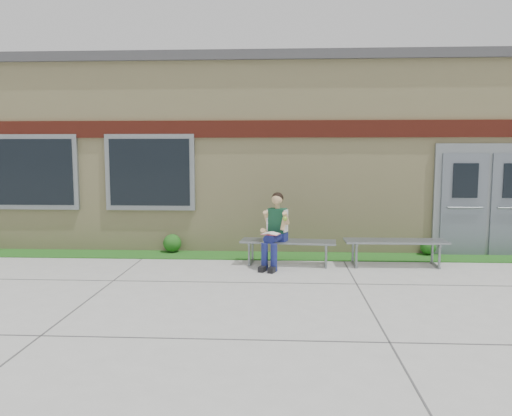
{
  "coord_description": "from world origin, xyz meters",
  "views": [
    {
      "loc": [
        -0.21,
        -7.44,
        2.11
      ],
      "look_at": [
        -0.69,
        1.7,
        1.1
      ],
      "focal_mm": 35.0,
      "sensor_mm": 36.0,
      "label": 1
    }
  ],
  "objects": [
    {
      "name": "bench_left",
      "position": [
        -0.09,
        1.86,
        0.36
      ],
      "size": [
        1.83,
        0.67,
        0.46
      ],
      "rotation": [
        0.0,
        0.0,
        -0.1
      ],
      "color": "slate",
      "rests_on": "ground"
    },
    {
      "name": "shrub_east",
      "position": [
        2.8,
        2.85,
        0.18
      ],
      "size": [
        0.32,
        0.32,
        0.32
      ],
      "primitive_type": "sphere",
      "color": "#154D14",
      "rests_on": "grass_strip"
    },
    {
      "name": "girl",
      "position": [
        -0.34,
        1.66,
        0.72
      ],
      "size": [
        0.57,
        0.88,
        1.38
      ],
      "rotation": [
        0.0,
        0.0,
        -0.33
      ],
      "color": "navy",
      "rests_on": "ground"
    },
    {
      "name": "school_building",
      "position": [
        -0.0,
        5.99,
        2.1
      ],
      "size": [
        16.2,
        6.22,
        4.2
      ],
      "color": "beige",
      "rests_on": "ground"
    },
    {
      "name": "grass_strip",
      "position": [
        0.0,
        2.6,
        0.01
      ],
      "size": [
        16.0,
        0.8,
        0.02
      ],
      "primitive_type": "cube",
      "color": "#154D14",
      "rests_on": "ground"
    },
    {
      "name": "bench_right",
      "position": [
        1.91,
        1.86,
        0.38
      ],
      "size": [
        1.89,
        0.54,
        0.49
      ],
      "rotation": [
        0.0,
        0.0,
        0.01
      ],
      "color": "slate",
      "rests_on": "ground"
    },
    {
      "name": "ground",
      "position": [
        0.0,
        0.0,
        0.0
      ],
      "size": [
        80.0,
        80.0,
        0.0
      ],
      "primitive_type": "plane",
      "color": "#9E9E99",
      "rests_on": "ground"
    },
    {
      "name": "shrub_mid",
      "position": [
        -2.53,
        2.85,
        0.21
      ],
      "size": [
        0.38,
        0.38,
        0.38
      ],
      "primitive_type": "sphere",
      "color": "#154D14",
      "rests_on": "grass_strip"
    }
  ]
}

